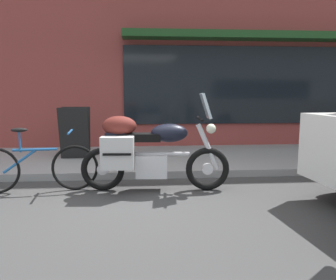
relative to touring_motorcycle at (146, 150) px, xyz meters
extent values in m
plane|color=#393939|center=(-0.18, -0.57, -0.60)|extent=(80.00, 80.00, 0.00)
torus|color=black|center=(0.88, -0.03, -0.29)|extent=(0.63, 0.13, 0.62)
cylinder|color=silver|center=(0.88, -0.03, -0.29)|extent=(0.16, 0.07, 0.16)
torus|color=black|center=(-0.61, 0.08, -0.29)|extent=(0.63, 0.13, 0.62)
cylinder|color=silver|center=(-0.61, 0.08, -0.29)|extent=(0.16, 0.07, 0.16)
cube|color=silver|center=(0.08, 0.03, -0.24)|extent=(0.46, 0.33, 0.32)
cylinder|color=silver|center=(0.13, 0.02, -0.07)|extent=(0.98, 0.13, 0.06)
ellipsoid|color=black|center=(0.33, 0.01, 0.23)|extent=(0.54, 0.31, 0.26)
cube|color=black|center=(-0.09, 0.04, 0.17)|extent=(0.61, 0.28, 0.11)
cube|color=black|center=(-0.41, 0.06, 0.15)|extent=(0.29, 0.24, 0.18)
cylinder|color=silver|center=(0.88, -0.03, 0.03)|extent=(0.35, 0.09, 0.67)
cylinder|color=black|center=(0.76, -0.02, 0.43)|extent=(0.08, 0.62, 0.04)
cube|color=silver|center=(0.84, -0.02, 0.61)|extent=(0.17, 0.33, 0.35)
sphere|color=#EAEACC|center=(0.92, -0.03, 0.29)|extent=(0.14, 0.14, 0.14)
cube|color=#BCBCBC|center=(-0.38, -0.18, -0.01)|extent=(0.45, 0.23, 0.44)
cube|color=black|center=(-0.38, -0.29, -0.01)|extent=(0.37, 0.04, 0.03)
ellipsoid|color=#591E19|center=(-0.36, 0.06, 0.33)|extent=(0.50, 0.35, 0.28)
torus|color=black|center=(-1.01, 0.13, -0.27)|extent=(0.66, 0.10, 0.66)
cylinder|color=#1E5999|center=(-1.54, 0.08, 0.01)|extent=(0.59, 0.09, 0.04)
cylinder|color=#1E5999|center=(-1.75, 0.06, -0.15)|extent=(0.46, 0.08, 0.33)
cylinder|color=#1E5999|center=(-1.73, 0.06, 0.13)|extent=(0.03, 0.03, 0.30)
ellipsoid|color=black|center=(-1.73, 0.06, 0.29)|extent=(0.23, 0.12, 0.06)
cylinder|color=#1E5999|center=(-1.06, 0.12, 0.25)|extent=(0.07, 0.48, 0.03)
cube|color=black|center=(-1.34, 1.78, 0.02)|extent=(0.55, 0.20, 0.99)
cube|color=black|center=(-1.34, 2.00, 0.02)|extent=(0.55, 0.20, 0.99)
camera|label=1|loc=(-0.06, -4.63, 0.81)|focal=35.69mm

